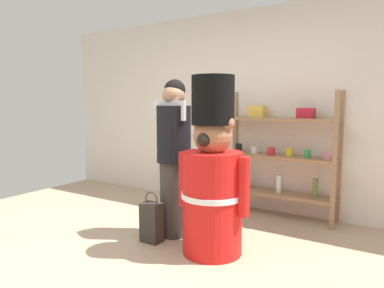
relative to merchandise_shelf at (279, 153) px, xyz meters
name	(u,v)px	position (x,y,z in m)	size (l,w,h in m)	color
ground_plane	(147,269)	(-0.46, -1.98, -0.79)	(6.40, 6.40, 0.00)	tan
back_wall	(252,110)	(-0.46, 0.22, 0.51)	(6.40, 0.12, 2.60)	silver
merchandise_shelf	(279,153)	(0.00, 0.00, 0.00)	(1.38, 0.35, 1.54)	#93704C
teddy_bear_guard	(212,179)	(-0.16, -1.39, -0.09)	(0.73, 0.57, 1.64)	red
person_shopper	(174,155)	(-0.71, -1.22, 0.06)	(0.37, 0.35, 1.64)	#38332D
shopping_bag	(152,222)	(-0.80, -1.49, -0.59)	(0.20, 0.15, 0.52)	#332D28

